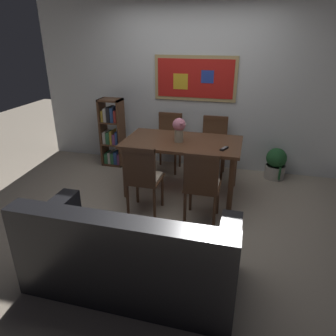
{
  "coord_description": "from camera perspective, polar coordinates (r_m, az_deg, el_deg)",
  "views": [
    {
      "loc": [
        0.87,
        -3.32,
        2.07
      ],
      "look_at": [
        0.03,
        -0.14,
        0.65
      ],
      "focal_mm": 33.24,
      "sensor_mm": 36.0,
      "label": 1
    }
  ],
  "objects": [
    {
      "name": "ground_plane",
      "position": [
        4.01,
        0.06,
        -7.71
      ],
      "size": [
        12.0,
        12.0,
        0.0
      ],
      "primitive_type": "plane",
      "color": "tan"
    },
    {
      "name": "wall_back_with_painting",
      "position": [
        5.07,
        4.9,
        14.63
      ],
      "size": [
        5.2,
        0.14,
        2.6
      ],
      "color": "silver",
      "rests_on": "ground_plane"
    },
    {
      "name": "dining_table",
      "position": [
        4.21,
        2.63,
        3.75
      ],
      "size": [
        1.56,
        0.87,
        0.75
      ],
      "color": "brown",
      "rests_on": "ground_plane"
    },
    {
      "name": "dining_chair_far_right",
      "position": [
        4.88,
        8.37,
        4.86
      ],
      "size": [
        0.4,
        0.41,
        0.91
      ],
      "color": "brown",
      "rests_on": "ground_plane"
    },
    {
      "name": "dining_chair_near_left",
      "position": [
        3.7,
        -4.7,
        -1.2
      ],
      "size": [
        0.4,
        0.41,
        0.91
      ],
      "color": "brown",
      "rests_on": "ground_plane"
    },
    {
      "name": "dining_chair_far_left",
      "position": [
        5.04,
        0.14,
        5.7
      ],
      "size": [
        0.4,
        0.41,
        0.91
      ],
      "color": "brown",
      "rests_on": "ground_plane"
    },
    {
      "name": "dining_chair_near_right",
      "position": [
        3.53,
        6.23,
        -2.53
      ],
      "size": [
        0.4,
        0.41,
        0.91
      ],
      "color": "brown",
      "rests_on": "ground_plane"
    },
    {
      "name": "leather_couch",
      "position": [
        2.8,
        -6.78,
        -15.68
      ],
      "size": [
        1.8,
        0.84,
        0.84
      ],
      "color": "black",
      "rests_on": "ground_plane"
    },
    {
      "name": "bookshelf",
      "position": [
        5.28,
        -10.13,
        6.03
      ],
      "size": [
        0.36,
        0.28,
        1.12
      ],
      "color": "brown",
      "rests_on": "ground_plane"
    },
    {
      "name": "potted_ivy",
      "position": [
        5.05,
        19.15,
        0.77
      ],
      "size": [
        0.31,
        0.33,
        0.55
      ],
      "color": "#B2ADA3",
      "rests_on": "ground_plane"
    },
    {
      "name": "flower_vase",
      "position": [
        4.09,
        2.05,
        7.38
      ],
      "size": [
        0.18,
        0.18,
        0.32
      ],
      "color": "tan",
      "rests_on": "dining_table"
    },
    {
      "name": "tv_remote",
      "position": [
        3.92,
        10.26,
        3.54
      ],
      "size": [
        0.1,
        0.16,
        0.02
      ],
      "color": "black",
      "rests_on": "dining_table"
    }
  ]
}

